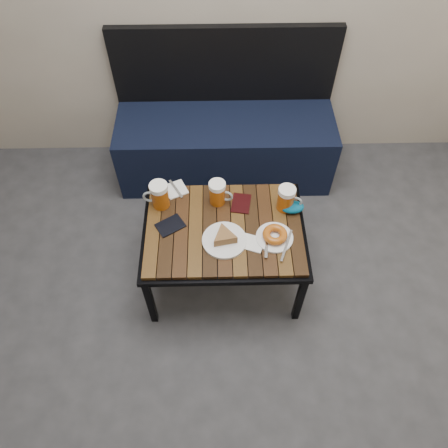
{
  "coord_description": "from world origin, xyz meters",
  "views": [
    {
      "loc": [
        -0.2,
        -0.44,
        2.27
      ],
      "look_at": [
        -0.17,
        0.89,
        0.5
      ],
      "focal_mm": 35.0,
      "sensor_mm": 36.0,
      "label": 1
    }
  ],
  "objects_px": {
    "beer_mug_right": "(286,199)",
    "knit_pouch": "(292,207)",
    "plate_bagel": "(275,236)",
    "passport_burgundy": "(241,203)",
    "plate_pie": "(224,238)",
    "beer_mug_centre": "(218,193)",
    "passport_navy": "(170,225)",
    "cafe_table": "(224,232)",
    "bench": "(225,140)",
    "beer_mug_left": "(159,195)"
  },
  "relations": [
    {
      "from": "beer_mug_left",
      "to": "passport_navy",
      "type": "relative_size",
      "value": 1.12
    },
    {
      "from": "plate_pie",
      "to": "passport_navy",
      "type": "relative_size",
      "value": 1.63
    },
    {
      "from": "beer_mug_left",
      "to": "cafe_table",
      "type": "bearing_deg",
      "value": 156.25
    },
    {
      "from": "beer_mug_right",
      "to": "passport_navy",
      "type": "relative_size",
      "value": 1.06
    },
    {
      "from": "beer_mug_left",
      "to": "knit_pouch",
      "type": "xyz_separation_m",
      "value": [
        0.69,
        -0.05,
        -0.05
      ]
    },
    {
      "from": "plate_pie",
      "to": "passport_navy",
      "type": "xyz_separation_m",
      "value": [
        -0.27,
        0.1,
        -0.02
      ]
    },
    {
      "from": "plate_bagel",
      "to": "bench",
      "type": "bearing_deg",
      "value": 103.28
    },
    {
      "from": "beer_mug_centre",
      "to": "beer_mug_right",
      "type": "relative_size",
      "value": 0.97
    },
    {
      "from": "plate_pie",
      "to": "passport_burgundy",
      "type": "bearing_deg",
      "value": 68.55
    },
    {
      "from": "beer_mug_centre",
      "to": "knit_pouch",
      "type": "relative_size",
      "value": 1.17
    },
    {
      "from": "beer_mug_centre",
      "to": "beer_mug_right",
      "type": "xyz_separation_m",
      "value": [
        0.35,
        -0.05,
        0.0
      ]
    },
    {
      "from": "beer_mug_right",
      "to": "passport_navy",
      "type": "bearing_deg",
      "value": -156.06
    },
    {
      "from": "knit_pouch",
      "to": "bench",
      "type": "bearing_deg",
      "value": 113.31
    },
    {
      "from": "beer_mug_left",
      "to": "beer_mug_right",
      "type": "distance_m",
      "value": 0.66
    },
    {
      "from": "cafe_table",
      "to": "plate_pie",
      "type": "distance_m",
      "value": 0.11
    },
    {
      "from": "plate_pie",
      "to": "knit_pouch",
      "type": "height_order",
      "value": "plate_pie"
    },
    {
      "from": "beer_mug_right",
      "to": "passport_burgundy",
      "type": "distance_m",
      "value": 0.24
    },
    {
      "from": "bench",
      "to": "cafe_table",
      "type": "xyz_separation_m",
      "value": [
        -0.03,
        -0.88,
        0.16
      ]
    },
    {
      "from": "beer_mug_left",
      "to": "beer_mug_right",
      "type": "bearing_deg",
      "value": 178.69
    },
    {
      "from": "beer_mug_centre",
      "to": "beer_mug_right",
      "type": "distance_m",
      "value": 0.36
    },
    {
      "from": "passport_navy",
      "to": "passport_burgundy",
      "type": "xyz_separation_m",
      "value": [
        0.37,
        0.14,
        -0.0
      ]
    },
    {
      "from": "beer_mug_right",
      "to": "beer_mug_centre",
      "type": "bearing_deg",
      "value": -174.16
    },
    {
      "from": "passport_burgundy",
      "to": "beer_mug_right",
      "type": "bearing_deg",
      "value": 2.24
    },
    {
      "from": "plate_bagel",
      "to": "passport_burgundy",
      "type": "xyz_separation_m",
      "value": [
        -0.16,
        0.23,
        -0.02
      ]
    },
    {
      "from": "bench",
      "to": "knit_pouch",
      "type": "bearing_deg",
      "value": -66.69
    },
    {
      "from": "cafe_table",
      "to": "beer_mug_left",
      "type": "distance_m",
      "value": 0.39
    },
    {
      "from": "bench",
      "to": "beer_mug_left",
      "type": "bearing_deg",
      "value": -116.66
    },
    {
      "from": "bench",
      "to": "plate_bagel",
      "type": "height_order",
      "value": "bench"
    },
    {
      "from": "beer_mug_left",
      "to": "passport_burgundy",
      "type": "relative_size",
      "value": 1.14
    },
    {
      "from": "beer_mug_right",
      "to": "plate_pie",
      "type": "bearing_deg",
      "value": -133.57
    },
    {
      "from": "beer_mug_right",
      "to": "knit_pouch",
      "type": "xyz_separation_m",
      "value": [
        0.03,
        -0.02,
        -0.05
      ]
    },
    {
      "from": "passport_navy",
      "to": "beer_mug_left",
      "type": "bearing_deg",
      "value": 170.02
    },
    {
      "from": "plate_pie",
      "to": "cafe_table",
      "type": "bearing_deg",
      "value": 89.82
    },
    {
      "from": "plate_bagel",
      "to": "passport_burgundy",
      "type": "relative_size",
      "value": 1.8
    },
    {
      "from": "cafe_table",
      "to": "beer_mug_left",
      "type": "relative_size",
      "value": 5.48
    },
    {
      "from": "plate_bagel",
      "to": "passport_burgundy",
      "type": "bearing_deg",
      "value": 124.5
    },
    {
      "from": "cafe_table",
      "to": "plate_pie",
      "type": "height_order",
      "value": "plate_pie"
    },
    {
      "from": "cafe_table",
      "to": "plate_pie",
      "type": "xyz_separation_m",
      "value": [
        -0.0,
        -0.09,
        0.07
      ]
    },
    {
      "from": "beer_mug_right",
      "to": "passport_burgundy",
      "type": "xyz_separation_m",
      "value": [
        -0.23,
        0.03,
        -0.07
      ]
    },
    {
      "from": "bench",
      "to": "cafe_table",
      "type": "bearing_deg",
      "value": -91.8
    },
    {
      "from": "beer_mug_right",
      "to": "plate_bagel",
      "type": "xyz_separation_m",
      "value": [
        -0.07,
        -0.2,
        -0.05
      ]
    },
    {
      "from": "passport_navy",
      "to": "passport_burgundy",
      "type": "bearing_deg",
      "value": 78.75
    },
    {
      "from": "passport_burgundy",
      "to": "plate_bagel",
      "type": "bearing_deg",
      "value": -45.77
    },
    {
      "from": "bench",
      "to": "plate_pie",
      "type": "bearing_deg",
      "value": -91.65
    },
    {
      "from": "plate_pie",
      "to": "passport_navy",
      "type": "bearing_deg",
      "value": 159.91
    },
    {
      "from": "bench",
      "to": "plate_bagel",
      "type": "relative_size",
      "value": 5.81
    },
    {
      "from": "cafe_table",
      "to": "knit_pouch",
      "type": "xyz_separation_m",
      "value": [
        0.36,
        0.1,
        0.07
      ]
    },
    {
      "from": "plate_bagel",
      "to": "passport_navy",
      "type": "distance_m",
      "value": 0.53
    },
    {
      "from": "plate_bagel",
      "to": "beer_mug_right",
      "type": "bearing_deg",
      "value": 69.7
    },
    {
      "from": "beer_mug_centre",
      "to": "plate_pie",
      "type": "height_order",
      "value": "beer_mug_centre"
    }
  ]
}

